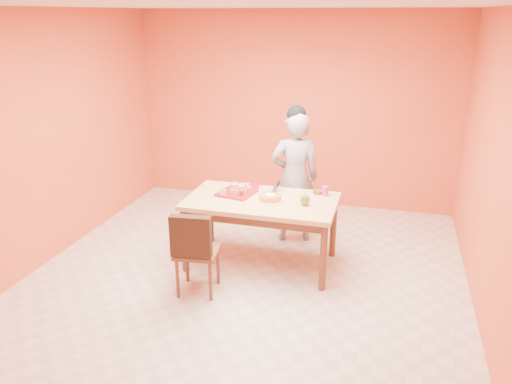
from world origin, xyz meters
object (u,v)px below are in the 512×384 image
(pastry_platter, at_px, (237,193))
(checker_tin, at_px, (318,192))
(person, at_px, (295,178))
(egg_ornament, at_px, (305,199))
(dining_chair, at_px, (197,250))
(red_dinner_plate, at_px, (248,186))
(magenta_glass, at_px, (325,191))
(sponge_cake, at_px, (270,197))
(dining_table, at_px, (261,207))

(pastry_platter, relative_size, checker_tin, 3.40)
(person, bearing_deg, egg_ornament, 91.04)
(dining_chair, bearing_deg, person, 58.91)
(egg_ornament, bearing_deg, pastry_platter, -167.93)
(egg_ornament, bearing_deg, dining_chair, -120.30)
(pastry_platter, xyz_separation_m, red_dinner_plate, (0.05, 0.25, -0.00))
(egg_ornament, distance_m, magenta_glass, 0.39)
(person, height_order, egg_ornament, person)
(sponge_cake, bearing_deg, red_dinner_plate, 133.99)
(magenta_glass, xyz_separation_m, checker_tin, (-0.09, 0.04, -0.03))
(egg_ornament, height_order, magenta_glass, egg_ornament)
(red_dinner_plate, distance_m, magenta_glass, 0.90)
(pastry_platter, relative_size, egg_ornament, 2.87)
(dining_chair, xyz_separation_m, sponge_cake, (0.55, 0.73, 0.34))
(dining_chair, relative_size, egg_ornament, 6.93)
(red_dinner_plate, bearing_deg, egg_ornament, -28.46)
(person, distance_m, magenta_glass, 0.59)
(dining_table, height_order, checker_tin, checker_tin)
(magenta_glass, bearing_deg, red_dinner_plate, 177.41)
(sponge_cake, xyz_separation_m, checker_tin, (0.45, 0.37, -0.02))
(person, xyz_separation_m, pastry_platter, (-0.52, -0.63, -0.02))
(pastry_platter, height_order, magenta_glass, magenta_glass)
(dining_table, height_order, pastry_platter, pastry_platter)
(red_dinner_plate, height_order, checker_tin, checker_tin)
(dining_table, bearing_deg, sponge_cake, -13.53)
(sponge_cake, distance_m, checker_tin, 0.58)
(pastry_platter, distance_m, checker_tin, 0.90)
(dining_table, xyz_separation_m, person, (0.22, 0.72, 0.12))
(person, bearing_deg, pastry_platter, 32.68)
(checker_tin, bearing_deg, egg_ornament, -100.51)
(sponge_cake, bearing_deg, person, 81.35)
(sponge_cake, bearing_deg, pastry_platter, 164.03)
(dining_table, distance_m, red_dinner_plate, 0.44)
(sponge_cake, height_order, magenta_glass, magenta_glass)
(person, height_order, pastry_platter, person)
(dining_chair, distance_m, egg_ornament, 1.22)
(person, distance_m, checker_tin, 0.51)
(dining_chair, distance_m, checker_tin, 1.52)
(dining_table, distance_m, pastry_platter, 0.34)
(pastry_platter, xyz_separation_m, sponge_cake, (0.41, -0.12, 0.03))
(sponge_cake, bearing_deg, dining_table, 166.47)
(dining_chair, xyz_separation_m, checker_tin, (1.00, 1.10, 0.32))
(person, bearing_deg, dining_table, 55.72)
(pastry_platter, bearing_deg, red_dinner_plate, 78.53)
(sponge_cake, relative_size, egg_ornament, 1.89)
(dining_table, distance_m, dining_chair, 0.90)
(dining_table, distance_m, magenta_glass, 0.72)
(sponge_cake, bearing_deg, dining_chair, -126.99)
(dining_table, height_order, egg_ornament, egg_ornament)
(person, bearing_deg, checker_tin, 113.90)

